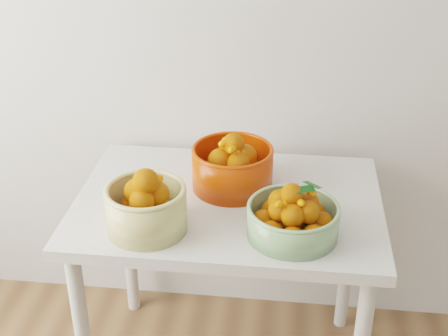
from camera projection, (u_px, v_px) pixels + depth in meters
The scene contains 5 objects.
room_envelope at pixel (217, 215), 0.18m from camera, with size 4.04×4.04×2.72m.
table at pixel (228, 223), 2.09m from camera, with size 1.00×0.70×0.75m.
bowl_cream at pixel (146, 207), 1.85m from camera, with size 0.29×0.29×0.21m.
bowl_green at pixel (293, 218), 1.83m from camera, with size 0.32×0.32×0.18m.
bowl_orange at pixel (232, 166), 2.08m from camera, with size 0.36×0.36×0.20m.
Camera 1 is at (-0.01, -0.14, 1.81)m, focal length 50.00 mm.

